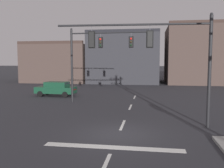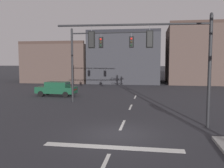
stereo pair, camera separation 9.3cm
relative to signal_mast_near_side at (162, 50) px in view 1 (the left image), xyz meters
name	(u,v)px [view 1 (the left image)]	position (x,y,z in m)	size (l,w,h in m)	color
ground_plane	(118,134)	(-2.30, -2.14, -4.54)	(400.00, 400.00, 0.00)	#2B2B30
stop_bar_paint	(113,147)	(-2.30, -4.14, -4.54)	(6.40, 0.50, 0.01)	silver
lane_centreline	(123,125)	(-2.30, -0.14, -4.54)	(0.16, 26.40, 0.01)	silver
signal_mast_near_side	(162,50)	(0.00, 0.00, 0.00)	(9.09, 0.58, 6.65)	black
signal_mast_far_side	(93,52)	(-5.89, 7.54, 0.22)	(7.41, 0.55, 6.97)	black
car_lot_nearside	(56,89)	(-11.06, 11.23, -3.68)	(4.53, 2.09, 1.61)	#143D28
building_row	(156,59)	(0.34, 32.03, -0.13)	(45.00, 13.79, 10.35)	#473833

